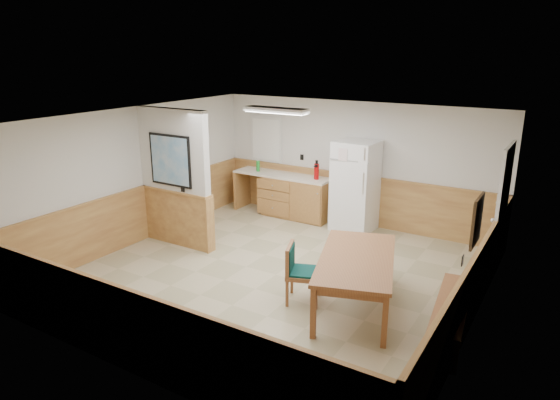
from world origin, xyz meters
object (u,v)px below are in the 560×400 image
Objects in this scene: dining_chair at (298,269)px; fire_extinguisher at (316,171)px; refrigerator at (355,186)px; soap_bottle at (258,166)px; dining_bench at (451,310)px; dining_table at (357,263)px.

dining_chair is 3.57m from fire_extinguisher.
refrigerator reaches higher than fire_extinguisher.
dining_bench is at bearing -31.20° from soap_bottle.
refrigerator is at bearing 124.46° from dining_bench.
fire_extinguisher is 1.70× the size of soap_bottle.
dining_bench is (2.60, -2.96, -0.55)m from refrigerator.
refrigerator reaches higher than dining_bench.
fire_extinguisher reaches higher than dining_table.
soap_bottle is at bearing -177.13° from refrigerator.
refrigerator is 3.25m from dining_chair.
fire_extinguisher is at bearing 132.35° from dining_bench.
dining_chair is (-2.09, -0.22, 0.15)m from dining_bench.
dining_table is 9.30× the size of soap_bottle.
dining_table is 1.24× the size of dining_bench.
refrigerator is 2.10× the size of dining_chair.
dining_table is at bearing 171.14° from dining_bench.
refrigerator is 1.01× the size of dining_bench.
dining_bench is at bearing -20.01° from dining_table.
refrigerator is 4.46× the size of fire_extinguisher.
dining_bench is 4.66m from fire_extinguisher.
dining_chair is 2.13× the size of fire_extinguisher.
soap_bottle is (-3.59, 2.92, 0.36)m from dining_table.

